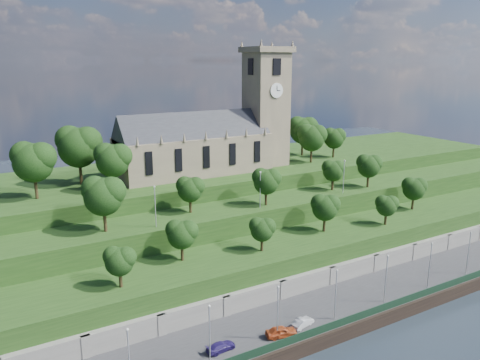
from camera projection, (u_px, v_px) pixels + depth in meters
ground at (356, 336)px, 66.91m from camera, size 320.00×320.00×0.00m
promenade at (329, 311)px, 71.70m from camera, size 160.00×12.00×2.00m
quay_wall at (357, 329)px, 66.59m from camera, size 160.00×0.50×2.20m
fence at (354, 318)px, 66.77m from camera, size 160.00×0.10×1.20m
retaining_wall at (305, 286)px, 76.35m from camera, size 160.00×2.10×5.00m
embankment_lower at (284, 264)px, 81.04m from camera, size 160.00×12.00×8.00m
embankment_upper at (251, 234)px, 89.79m from camera, size 160.00×10.00×12.00m
hilltop at (204, 199)px, 107.06m from camera, size 160.00×32.00×15.00m
church at (214, 136)px, 100.35m from camera, size 38.60×12.35×27.60m
trees_lower at (303, 214)px, 81.29m from camera, size 67.69×8.29×7.01m
trees_upper at (237, 181)px, 84.43m from camera, size 61.44×7.62×9.02m
trees_hilltop at (184, 143)px, 96.12m from camera, size 74.91×16.30×11.45m
lamp_posts_promenade at (336, 291)px, 66.43m from camera, size 60.36×0.36×7.85m
lamp_posts_upper at (260, 187)px, 84.77m from camera, size 40.36×0.36×6.95m
car_left at (281, 332)px, 63.15m from camera, size 4.58×2.74×1.46m
car_middle at (303, 323)px, 65.54m from camera, size 3.94×2.15×1.23m
car_right at (221, 347)px, 60.08m from camera, size 4.14×2.02×1.16m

